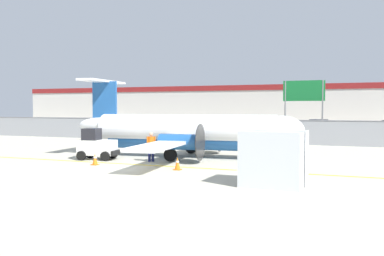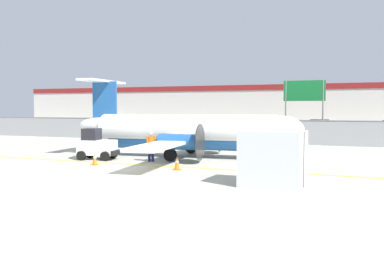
{
  "view_description": "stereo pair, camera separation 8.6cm",
  "coord_description": "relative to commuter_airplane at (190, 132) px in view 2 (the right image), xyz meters",
  "views": [
    {
      "loc": [
        10.69,
        -18.55,
        3.14
      ],
      "look_at": [
        0.54,
        7.21,
        1.8
      ],
      "focal_mm": 40.0,
      "sensor_mm": 36.0,
      "label": 1
    },
    {
      "loc": [
        10.77,
        -18.52,
        3.14
      ],
      "look_at": [
        0.54,
        7.21,
        1.8
      ],
      "focal_mm": 40.0,
      "sensor_mm": 36.0,
      "label": 2
    }
  ],
  "objects": [
    {
      "name": "traffic_cone_near_left",
      "position": [
        1.39,
        -5.23,
        -1.29
      ],
      "size": [
        0.36,
        0.36,
        0.64
      ],
      "color": "orange",
      "rests_on": "ground"
    },
    {
      "name": "background_building",
      "position": [
        -0.8,
        41.75,
        1.66
      ],
      "size": [
        91.0,
        8.1,
        6.5
      ],
      "color": "beige",
      "rests_on": "ground"
    },
    {
      "name": "highway_sign",
      "position": [
        5.24,
        13.82,
        2.54
      ],
      "size": [
        3.6,
        0.14,
        5.5
      ],
      "color": "slate",
      "rests_on": "ground"
    },
    {
      "name": "parked_car_2",
      "position": [
        -6.13,
        29.24,
        -0.71
      ],
      "size": [
        4.22,
        2.04,
        1.58
      ],
      "rotation": [
        0.0,
        0.0,
        -0.01
      ],
      "color": "#B28C19",
      "rests_on": "parking_lot_strip"
    },
    {
      "name": "commuter_airplane",
      "position": [
        0.0,
        0.0,
        0.0
      ],
      "size": [
        14.79,
        16.08,
        4.92
      ],
      "rotation": [
        0.0,
        0.0,
        0.1
      ],
      "color": "white",
      "rests_on": "ground"
    },
    {
      "name": "parked_car_5",
      "position": [
        9.26,
        24.8,
        -0.71
      ],
      "size": [
        4.34,
        2.3,
        1.58
      ],
      "rotation": [
        0.0,
        0.0,
        -0.09
      ],
      "color": "gray",
      "rests_on": "parking_lot_strip"
    },
    {
      "name": "parked_car_3",
      "position": [
        -1.73,
        23.62,
        -0.71
      ],
      "size": [
        4.34,
        2.31,
        1.58
      ],
      "rotation": [
        0.0,
        0.0,
        0.09
      ],
      "color": "silver",
      "rests_on": "parking_lot_strip"
    },
    {
      "name": "parked_car_0",
      "position": [
        -15.75,
        29.02,
        -0.71
      ],
      "size": [
        4.33,
        2.29,
        1.58
      ],
      "rotation": [
        0.0,
        0.0,
        3.06
      ],
      "color": "silver",
      "rests_on": "parking_lot_strip"
    },
    {
      "name": "parked_car_4",
      "position": [
        5.06,
        29.13,
        -0.71
      ],
      "size": [
        4.39,
        2.43,
        1.58
      ],
      "rotation": [
        0.0,
        0.0,
        3.27
      ],
      "color": "red",
      "rests_on": "parking_lot_strip"
    },
    {
      "name": "perimeter_fence",
      "position": [
        -0.8,
        11.77,
        -0.49
      ],
      "size": [
        98.0,
        0.1,
        2.1
      ],
      "color": "gray",
      "rests_on": "ground"
    },
    {
      "name": "parked_car_1",
      "position": [
        -10.61,
        21.99,
        -0.71
      ],
      "size": [
        4.29,
        2.19,
        1.58
      ],
      "rotation": [
        0.0,
        0.0,
        3.2
      ],
      "color": "red",
      "rests_on": "parking_lot_strip"
    },
    {
      "name": "ground_crew_worker",
      "position": [
        -1.33,
        -2.76,
        -0.65
      ],
      "size": [
        0.48,
        0.48,
        1.7
      ],
      "rotation": [
        0.0,
        0.0,
        2.36
      ],
      "color": "#191E4C",
      "rests_on": "ground"
    },
    {
      "name": "baggage_tug",
      "position": [
        -4.85,
        -3.08,
        -0.75
      ],
      "size": [
        2.49,
        1.73,
        1.88
      ],
      "rotation": [
        0.0,
        0.0,
        0.18
      ],
      "color": "silver",
      "rests_on": "ground"
    },
    {
      "name": "cargo_container",
      "position": [
        6.7,
        -7.75,
        -0.5
      ],
      "size": [
        2.49,
        2.11,
        2.2
      ],
      "rotation": [
        0.0,
        0.0,
        -0.05
      ],
      "color": "silver",
      "rests_on": "ground"
    },
    {
      "name": "ground_plane",
      "position": [
        -0.8,
        -4.23,
        -1.6
      ],
      "size": [
        140.0,
        140.0,
        0.01
      ],
      "color": "#B2AD99"
    },
    {
      "name": "parking_lot_strip",
      "position": [
        -0.8,
        23.27,
        -1.54
      ],
      "size": [
        98.0,
        17.0,
        0.12
      ],
      "color": "#38383A",
      "rests_on": "ground"
    },
    {
      "name": "traffic_cone_near_right",
      "position": [
        -3.51,
        -5.19,
        -1.29
      ],
      "size": [
        0.36,
        0.36,
        0.64
      ],
      "color": "orange",
      "rests_on": "ground"
    }
  ]
}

